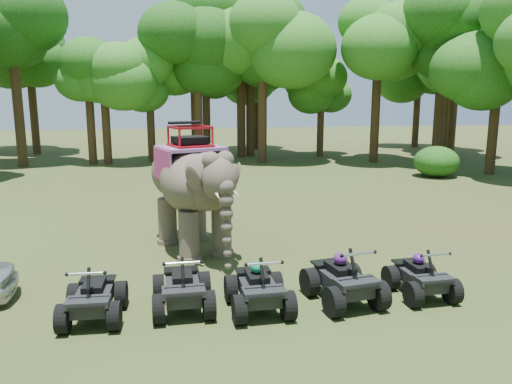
% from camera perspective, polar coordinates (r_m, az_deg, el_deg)
% --- Properties ---
extents(ground, '(110.00, 110.00, 0.00)m').
position_cam_1_polar(ground, '(13.20, 0.82, -9.13)').
color(ground, '#47381E').
rests_on(ground, ground).
extents(elephant, '(3.33, 4.87, 3.76)m').
position_cam_1_polar(elephant, '(14.72, -7.27, 0.52)').
color(elephant, brown).
rests_on(elephant, ground).
extents(atv_0, '(1.24, 1.68, 1.23)m').
position_cam_1_polar(atv_0, '(10.92, -18.15, -10.71)').
color(atv_0, black).
rests_on(atv_0, ground).
extents(atv_1, '(1.33, 1.78, 1.29)m').
position_cam_1_polar(atv_1, '(10.93, -8.41, -10.06)').
color(atv_1, black).
rests_on(atv_1, ground).
extents(atv_2, '(1.35, 1.79, 1.29)m').
position_cam_1_polar(atv_2, '(10.80, 0.28, -10.22)').
color(atv_2, black).
rests_on(atv_2, ground).
extents(atv_3, '(1.63, 2.04, 1.36)m').
position_cam_1_polar(atv_3, '(11.34, 9.97, -9.13)').
color(atv_3, black).
rests_on(atv_3, ground).
extents(atv_4, '(1.27, 1.68, 1.20)m').
position_cam_1_polar(atv_4, '(12.14, 18.35, -8.56)').
color(atv_4, black).
rests_on(atv_4, ground).
extents(tree_0, '(5.72, 5.72, 8.17)m').
position_cam_1_polar(tree_0, '(36.25, -5.71, 10.38)').
color(tree_0, '#195114').
rests_on(tree_0, ground).
extents(tree_1, '(6.99, 6.99, 9.99)m').
position_cam_1_polar(tree_1, '(33.56, 0.74, 11.93)').
color(tree_1, '#195114').
rests_on(tree_1, ground).
extents(tree_2, '(4.56, 4.56, 6.51)m').
position_cam_1_polar(tree_2, '(37.04, 7.42, 9.08)').
color(tree_2, '#195114').
rests_on(tree_2, ground).
extents(tree_3, '(6.70, 6.70, 9.57)m').
position_cam_1_polar(tree_3, '(34.49, 13.61, 11.25)').
color(tree_3, '#195114').
rests_on(tree_3, ground).
extents(tree_4, '(6.86, 6.86, 9.80)m').
position_cam_1_polar(tree_4, '(34.81, 20.51, 11.05)').
color(tree_4, '#195114').
rests_on(tree_4, ground).
extents(tree_5, '(5.74, 5.74, 8.20)m').
position_cam_1_polar(tree_5, '(31.46, 25.71, 9.25)').
color(tree_5, '#195114').
rests_on(tree_5, ground).
extents(tree_31, '(6.95, 6.95, 9.93)m').
position_cam_1_polar(tree_31, '(34.71, -25.72, 10.77)').
color(tree_31, '#195114').
rests_on(tree_31, ground).
extents(tree_32, '(5.38, 5.38, 7.69)m').
position_cam_1_polar(tree_32, '(34.39, -18.48, 9.42)').
color(tree_32, '#195114').
rests_on(tree_32, ground).
extents(tree_33, '(5.09, 5.09, 7.27)m').
position_cam_1_polar(tree_33, '(34.97, -12.00, 9.43)').
color(tree_33, '#195114').
rests_on(tree_33, ground).
extents(tree_34, '(7.67, 7.67, 10.96)m').
position_cam_1_polar(tree_34, '(37.01, -0.66, 12.61)').
color(tree_34, '#195114').
rests_on(tree_34, ground).
extents(tree_35, '(7.55, 7.55, 10.79)m').
position_cam_1_polar(tree_35, '(36.44, -1.72, 12.50)').
color(tree_35, '#195114').
rests_on(tree_35, ground).
extents(tree_37, '(6.63, 6.63, 9.47)m').
position_cam_1_polar(tree_37, '(41.59, -24.24, 10.47)').
color(tree_37, '#195114').
rests_on(tree_37, ground).
extents(tree_38, '(6.77, 6.77, 9.67)m').
position_cam_1_polar(tree_38, '(38.85, 21.74, 10.82)').
color(tree_38, '#195114').
rests_on(tree_38, ground).
extents(tree_39, '(6.16, 6.16, 8.80)m').
position_cam_1_polar(tree_39, '(42.92, 21.13, 10.25)').
color(tree_39, '#195114').
rests_on(tree_39, ground).
extents(tree_40, '(5.79, 5.79, 8.28)m').
position_cam_1_polar(tree_40, '(45.25, 17.96, 10.13)').
color(tree_40, '#195114').
rests_on(tree_40, ground).
extents(tree_41, '(6.72, 6.72, 9.60)m').
position_cam_1_polar(tree_41, '(36.52, -7.04, 11.48)').
color(tree_41, '#195114').
rests_on(tree_41, ground).
extents(tree_42, '(5.53, 5.53, 7.90)m').
position_cam_1_polar(tree_42, '(34.12, -16.88, 9.69)').
color(tree_42, '#195114').
rests_on(tree_42, ground).
extents(tree_43, '(5.44, 5.44, 7.78)m').
position_cam_1_polar(tree_43, '(41.36, 0.06, 10.27)').
color(tree_43, '#195114').
rests_on(tree_43, ground).
extents(tree_44, '(6.34, 6.34, 9.06)m').
position_cam_1_polar(tree_44, '(43.74, 20.17, 10.49)').
color(tree_44, '#195114').
rests_on(tree_44, ground).
extents(tree_45, '(6.40, 6.40, 9.14)m').
position_cam_1_polar(tree_45, '(34.13, -6.68, 11.13)').
color(tree_45, '#195114').
rests_on(tree_45, ground).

